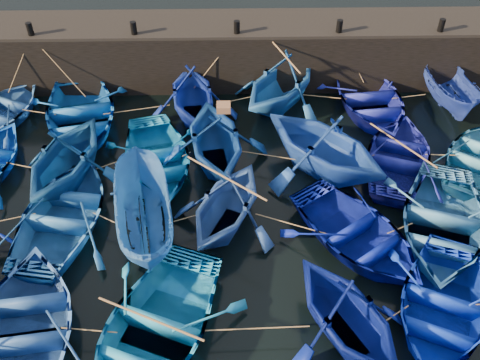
{
  "coord_description": "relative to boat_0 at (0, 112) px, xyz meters",
  "views": [
    {
      "loc": [
        -0.25,
        -9.63,
        12.62
      ],
      "look_at": [
        0.0,
        3.2,
        0.7
      ],
      "focal_mm": 40.0,
      "sensor_mm": 36.0,
      "label": 1
    }
  ],
  "objects": [
    {
      "name": "ground",
      "position": [
        9.24,
        -7.53,
        -0.46
      ],
      "size": [
        120.0,
        120.0,
        0.0
      ],
      "primitive_type": "plane",
      "color": "black",
      "rests_on": "ground"
    },
    {
      "name": "quay_wall",
      "position": [
        9.24,
        2.97,
        0.79
      ],
      "size": [
        26.0,
        2.5,
        2.5
      ],
      "primitive_type": "cube",
      "color": "black",
      "rests_on": "ground"
    },
    {
      "name": "quay_top",
      "position": [
        9.24,
        2.97,
        2.1
      ],
      "size": [
        26.0,
        2.5,
        0.12
      ],
      "primitive_type": "cube",
      "color": "black",
      "rests_on": "quay_wall"
    },
    {
      "name": "bollard_0",
      "position": [
        1.24,
        2.07,
        2.41
      ],
      "size": [
        0.24,
        0.24,
        0.5
      ],
      "primitive_type": "cylinder",
      "color": "black",
      "rests_on": "quay_top"
    },
    {
      "name": "bollard_1",
      "position": [
        5.24,
        2.07,
        2.41
      ],
      "size": [
        0.24,
        0.24,
        0.5
      ],
      "primitive_type": "cylinder",
      "color": "black",
      "rests_on": "quay_top"
    },
    {
      "name": "bollard_2",
      "position": [
        9.24,
        2.07,
        2.41
      ],
      "size": [
        0.24,
        0.24,
        0.5
      ],
      "primitive_type": "cylinder",
      "color": "black",
      "rests_on": "quay_top"
    },
    {
      "name": "bollard_3",
      "position": [
        13.24,
        2.07,
        2.41
      ],
      "size": [
        0.24,
        0.24,
        0.5
      ],
      "primitive_type": "cylinder",
      "color": "black",
      "rests_on": "quay_top"
    },
    {
      "name": "bollard_4",
      "position": [
        17.24,
        2.07,
        2.41
      ],
      "size": [
        0.24,
        0.24,
        0.5
      ],
      "primitive_type": "cylinder",
      "color": "black",
      "rests_on": "quay_top"
    },
    {
      "name": "boat_0",
      "position": [
        0.0,
        0.0,
        0.0
      ],
      "size": [
        4.71,
        5.33,
        0.92
      ],
      "primitive_type": "imported",
      "rotation": [
        0.0,
        0.0,
        2.71
      ],
      "color": "#1F4D8C",
      "rests_on": "ground"
    },
    {
      "name": "boat_1",
      "position": [
        3.17,
        -0.36,
        0.12
      ],
      "size": [
        5.17,
        6.35,
        1.16
      ],
      "primitive_type": "imported",
      "rotation": [
        0.0,
        0.0,
        0.23
      ],
      "color": "#0C4EB5",
      "rests_on": "ground"
    },
    {
      "name": "boat_2",
      "position": [
        7.48,
        0.21,
        0.61
      ],
      "size": [
        3.98,
        4.46,
        2.14
      ],
      "primitive_type": "imported",
      "rotation": [
        0.0,
        0.0,
        0.13
      ],
      "color": "navy",
      "rests_on": "ground"
    },
    {
      "name": "boat_3",
      "position": [
        10.97,
        0.82,
        0.72
      ],
      "size": [
        5.8,
        5.92,
        2.36
      ],
      "primitive_type": "imported",
      "rotation": [
        0.0,
        0.0,
        -0.65
      ],
      "color": "#1956A1",
      "rests_on": "ground"
    },
    {
      "name": "boat_4",
      "position": [
        14.49,
        0.48,
        0.08
      ],
      "size": [
        4.38,
        5.65,
        1.08
      ],
      "primitive_type": "imported",
      "rotation": [
        0.0,
        0.0,
        0.14
      ],
      "color": "#172097",
      "rests_on": "ground"
    },
    {
      "name": "boat_5",
      "position": [
        17.69,
        0.74,
        0.33
      ],
      "size": [
        1.87,
        4.19,
        1.58
      ],
      "primitive_type": "imported",
      "rotation": [
        0.0,
        0.0,
        0.08
      ],
      "color": "navy",
      "rests_on": "ground"
    },
    {
      "name": "boat_7",
      "position": [
        3.46,
        -3.53,
        0.68
      ],
      "size": [
        4.8,
        5.21,
        2.29
      ],
      "primitive_type": "imported",
      "rotation": [
        0.0,
        0.0,
        2.86
      ],
      "color": "navy",
      "rests_on": "ground"
    },
    {
      "name": "boat_8",
      "position": [
        6.36,
        -2.91,
        0.03
      ],
      "size": [
        4.5,
        5.46,
        0.99
      ],
      "primitive_type": "imported",
      "rotation": [
        0.0,
        0.0,
        0.26
      ],
      "color": "blue",
      "rests_on": "ground"
    },
    {
      "name": "boat_9",
      "position": [
        8.43,
        -2.68,
        0.7
      ],
      "size": [
        4.46,
        4.96,
        2.31
      ],
      "primitive_type": "imported",
      "rotation": [
        0.0,
        0.0,
        3.31
      ],
      "color": "navy",
      "rests_on": "ground"
    },
    {
      "name": "boat_10",
      "position": [
        12.13,
        -3.17,
        0.82
      ],
      "size": [
        6.38,
        6.37,
        2.55
      ],
      "primitive_type": "imported",
      "rotation": [
        0.0,
        0.0,
        3.94
      ],
      "color": "#1945A7",
      "rests_on": "ground"
    },
    {
      "name": "boat_11",
      "position": [
        14.87,
        -2.98,
        0.03
      ],
      "size": [
        4.77,
        5.57,
        0.97
      ],
      "primitive_type": "imported",
      "rotation": [
        0.0,
        0.0,
        2.79
      ],
      "color": "navy",
      "rests_on": "ground"
    },
    {
      "name": "boat_12",
      "position": [
        17.7,
        -3.04,
        0.01
      ],
      "size": [
        5.19,
        5.51,
        0.93
      ],
      "primitive_type": "imported",
      "rotation": [
        0.0,
        0.0,
        2.54
      ],
      "color": "#3382C6",
      "rests_on": "ground"
    },
    {
      "name": "boat_14",
      "position": [
        3.74,
        -5.58,
        0.07
      ],
      "size": [
        4.46,
        5.65,
        1.06
      ],
      "primitive_type": "imported",
      "rotation": [
        0.0,
        0.0,
        2.97
      ],
      "color": "#1E5AA8",
      "rests_on": "ground"
    },
    {
      "name": "boat_15",
      "position": [
        6.27,
        -6.0,
        0.43
      ],
      "size": [
        2.54,
        4.82,
        1.77
      ],
      "primitive_type": "imported",
      "rotation": [
        0.0,
        0.0,
        3.33
      ],
      "color": "#235CA5",
      "rests_on": "ground"
    },
    {
      "name": "boat_16",
      "position": [
        8.8,
        -5.73,
        0.57
      ],
      "size": [
        4.73,
        4.99,
        2.06
      ],
      "primitive_type": "imported",
      "rotation": [
        0.0,
        0.0,
        -0.44
      ],
      "color": "#264E94",
      "rests_on": "ground"
    },
    {
      "name": "boat_17",
      "position": [
        12.73,
        -6.61,
        0.04
      ],
      "size": [
        5.59,
        5.91,
        1.0
      ],
      "primitive_type": "imported",
      "rotation": [
        0.0,
        0.0,
        0.62
      ],
      "color": "#021081",
      "rests_on": "ground"
    },
    {
      "name": "boat_18",
      "position": [
        15.38,
        -6.21,
        0.09
      ],
      "size": [
        5.3,
        6.24,
        1.1
      ],
      "primitive_type": "imported",
      "rotation": [
        0.0,
        0.0,
        -0.33
      ],
      "color": "#26639D",
      "rests_on": "ground"
    },
    {
      "name": "boat_21",
      "position": [
        3.66,
        -9.64,
        0.09
      ],
      "size": [
        4.47,
        5.76,
        1.1
      ],
      "primitive_type": "imported",
      "rotation": [
        0.0,
        0.0,
        3.28
      ],
      "color": "navy",
      "rests_on": "ground"
    },
    {
      "name": "boat_22",
      "position": [
        6.91,
        -9.8,
        0.11
      ],
      "size": [
        5.62,
        6.49,
        1.13
      ],
      "primitive_type": "imported",
      "rotation": [
        0.0,
        0.0,
        -0.38
      ],
      "color": "blue",
      "rests_on": "ground"
    },
    {
      "name": "boat_23",
      "position": [
        11.82,
        -9.72,
        0.59
      ],
      "size": [
        4.92,
        5.14,
        2.1
      ],
      "primitive_type": "imported",
      "rotation": [
        0.0,
        0.0,
        0.49
      ],
      "color": "navy",
      "rests_on": "ground"
    },
    {
      "name": "boat_24",
      "position": [
        14.51,
        -9.15,
        0.04
      ],
      "size": [
        5.11,
        5.8,
        1.0
      ],
      "primitive_type": "imported",
      "rotation": [
        0.0,
        0.0,
        -0.42
      ],
      "color": "#0727D2",
      "rests_on": "ground"
    },
    {
      "name": "wooden_crate",
      "position": [
        8.73,
        -2.68,
        1.98
      ],
      "size": [
        0.46,
        0.44,
        0.24
      ],
      "primitive_type": "cube",
      "color": "brown",
      "rests_on": "boat_9"
    },
    {
      "name": "mooring_ropes",
      "position": [
        8.8,
        -2.6,
        0.42
      ],
      "size": [
        17.96,
        11.85,
        2.1
      ],
      "color": "tan",
      "rests_on": "ground"
    },
    {
      "name": "loose_oars",
      "position": [
        10.39,
        -4.42,
        1.2
      ],
      "size": [
        10.21,
        12.7,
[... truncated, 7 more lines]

